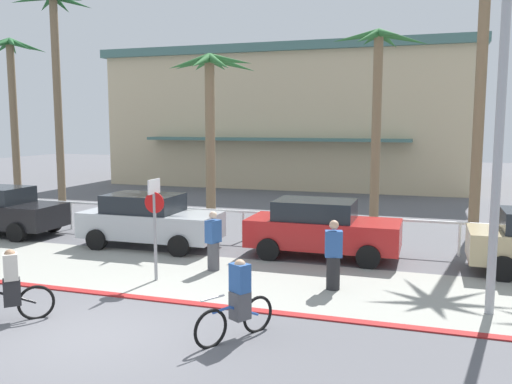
{
  "coord_description": "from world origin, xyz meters",
  "views": [
    {
      "loc": [
        5.83,
        -8.15,
        3.92
      ],
      "look_at": [
        1.26,
        6.0,
        2.01
      ],
      "focal_mm": 37.76,
      "sensor_mm": 36.0,
      "label": 1
    }
  ],
  "objects": [
    {
      "name": "streetlight_curb",
      "position": [
        7.13,
        3.28,
        4.28
      ],
      "size": [
        0.24,
        2.54,
        7.5
      ],
      "color": "#9EA0A5",
      "rests_on": "ground"
    },
    {
      "name": "palm_tree_1",
      "position": [
        -10.72,
        13.13,
        7.03
      ],
      "size": [
        3.33,
        3.18,
        9.8
      ],
      "color": "#756047",
      "rests_on": "ground"
    },
    {
      "name": "cyclist_blue_0",
      "position": [
        2.61,
        0.76,
        0.69
      ],
      "size": [
        0.98,
        1.59,
        1.5
      ],
      "color": "black",
      "rests_on": "ground"
    },
    {
      "name": "building_backdrop",
      "position": [
        -2.77,
        27.64,
        4.26
      ],
      "size": [
        22.65,
        12.7,
        8.48
      ],
      "color": "beige",
      "rests_on": "ground"
    },
    {
      "name": "stop_sign_bike_lane",
      "position": [
        -0.56,
        3.51,
        1.68
      ],
      "size": [
        0.52,
        0.56,
        2.56
      ],
      "color": "gray",
      "rests_on": "ground"
    },
    {
      "name": "curb_paint",
      "position": [
        0.0,
        2.2,
        0.01
      ],
      "size": [
        44.0,
        0.24,
        0.03
      ],
      "primitive_type": "cube",
      "color": "maroon",
      "rests_on": "ground"
    },
    {
      "name": "palm_tree_2",
      "position": [
        -1.84,
        10.27,
        4.96
      ],
      "size": [
        3.04,
        3.21,
        6.43
      ],
      "color": "#846B4C",
      "rests_on": "ground"
    },
    {
      "name": "palm_tree_0",
      "position": [
        -13.66,
        13.52,
        6.07
      ],
      "size": [
        2.75,
        3.1,
        8.01
      ],
      "color": "#756047",
      "rests_on": "ground"
    },
    {
      "name": "car_silver_1",
      "position": [
        -2.55,
        6.78,
        0.87
      ],
      "size": [
        4.4,
        2.02,
        1.69
      ],
      "color": "#B2B7BC",
      "rests_on": "ground"
    },
    {
      "name": "sidewalk_strip",
      "position": [
        0.0,
        4.2,
        0.01
      ],
      "size": [
        44.0,
        4.0,
        0.02
      ],
      "primitive_type": "cube",
      "color": "#9E9E93",
      "rests_on": "ground"
    },
    {
      "name": "rail_fence",
      "position": [
        0.0,
        8.5,
        0.84
      ],
      "size": [
        27.16,
        0.08,
        1.04
      ],
      "color": "white",
      "rests_on": "ground"
    },
    {
      "name": "car_red_2",
      "position": [
        2.9,
        7.17,
        0.87
      ],
      "size": [
        4.4,
        2.02,
        1.69
      ],
      "color": "red",
      "rests_on": "ground"
    },
    {
      "name": "ground_plane",
      "position": [
        0.0,
        10.0,
        0.0
      ],
      "size": [
        80.0,
        80.0,
        0.0
      ],
      "primitive_type": "plane",
      "color": "#5B5B60"
    },
    {
      "name": "car_black_0",
      "position": [
        -8.53,
        6.92,
        0.87
      ],
      "size": [
        4.4,
        2.02,
        1.69
      ],
      "color": "black",
      "rests_on": "ground"
    },
    {
      "name": "pedestrian_1",
      "position": [
        0.45,
        4.82,
        0.74
      ],
      "size": [
        0.4,
        0.46,
        1.61
      ],
      "color": "#4C4C51",
      "rests_on": "ground"
    },
    {
      "name": "pedestrian_0",
      "position": [
        3.78,
        4.14,
        0.77
      ],
      "size": [
        0.45,
        0.39,
        1.68
      ],
      "color": "#232326",
      "rests_on": "ground"
    },
    {
      "name": "palm_tree_4",
      "position": [
        7.38,
        11.47,
        7.27
      ],
      "size": [
        3.49,
        2.88,
        9.77
      ],
      "color": "#846B4C",
      "rests_on": "ground"
    },
    {
      "name": "palm_tree_3",
      "position": [
        3.84,
        13.2,
        5.43
      ],
      "size": [
        3.64,
        2.95,
        7.48
      ],
      "color": "#846B4C",
      "rests_on": "ground"
    },
    {
      "name": "cyclist_black_1",
      "position": [
        -1.95,
        0.11,
        0.69
      ],
      "size": [
        1.37,
        1.28,
        1.5
      ],
      "color": "black",
      "rests_on": "ground"
    }
  ]
}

